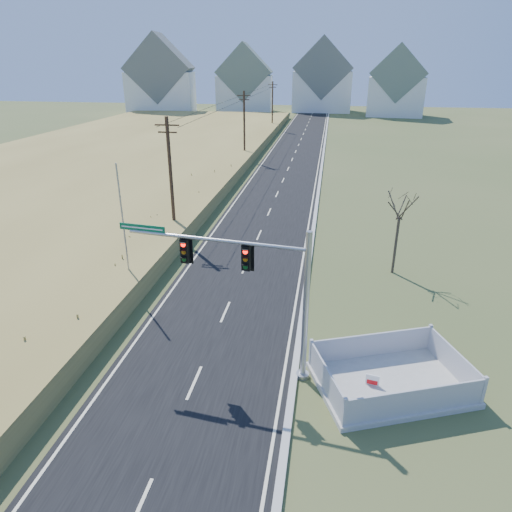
{
  "coord_description": "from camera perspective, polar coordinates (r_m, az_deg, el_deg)",
  "views": [
    {
      "loc": [
        5.07,
        -17.02,
        12.62
      ],
      "look_at": [
        1.66,
        4.18,
        3.4
      ],
      "focal_mm": 32.0,
      "sensor_mm": 36.0,
      "label": 1
    }
  ],
  "objects": [
    {
      "name": "condo_nw",
      "position": [
        124.79,
        -11.82,
        20.54
      ],
      "size": [
        17.69,
        13.38,
        19.05
      ],
      "rotation": [
        0.0,
        0.0,
        0.14
      ],
      "color": "white",
      "rests_on": "ground"
    },
    {
      "name": "fence_enclosure",
      "position": [
        20.58,
        16.44,
        -14.74
      ],
      "size": [
        7.13,
        6.04,
        1.38
      ],
      "rotation": [
        0.0,
        0.0,
        0.37
      ],
      "color": "#B7B5AD",
      "rests_on": "ground"
    },
    {
      "name": "open_sign",
      "position": [
        20.18,
        14.33,
        -15.01
      ],
      "size": [
        0.55,
        0.16,
        0.68
      ],
      "rotation": [
        0.0,
        0.0,
        -0.2
      ],
      "color": "white",
      "rests_on": "ground"
    },
    {
      "name": "condo_nnw",
      "position": [
        127.26,
        -1.41,
        20.68
      ],
      "size": [
        14.93,
        11.17,
        17.03
      ],
      "rotation": [
        0.0,
        0.0,
        0.07
      ],
      "color": "white",
      "rests_on": "ground"
    },
    {
      "name": "flagpole",
      "position": [
        27.24,
        -16.01,
        1.67
      ],
      "size": [
        0.34,
        0.34,
        7.57
      ],
      "color": "#B7B5AD",
      "rests_on": "ground"
    },
    {
      "name": "reed_marsh",
      "position": [
        65.11,
        -17.94,
        11.55
      ],
      "size": [
        38.0,
        110.0,
        1.3
      ],
      "primitive_type": "cube",
      "color": "tan",
      "rests_on": "ground"
    },
    {
      "name": "condo_ne",
      "position": [
        122.07,
        17.17,
        19.58
      ],
      "size": [
        14.12,
        10.51,
        16.52
      ],
      "rotation": [
        0.0,
        0.0,
        -0.1
      ],
      "color": "white",
      "rests_on": "ground"
    },
    {
      "name": "utility_pole_mid",
      "position": [
        63.59,
        -1.48,
        16.07
      ],
      "size": [
        1.8,
        0.26,
        9.0
      ],
      "color": "#422D1E",
      "rests_on": "ground"
    },
    {
      "name": "utility_pole_near",
      "position": [
        34.96,
        -10.6,
        9.73
      ],
      "size": [
        1.8,
        0.26,
        9.0
      ],
      "color": "#422D1E",
      "rests_on": "ground"
    },
    {
      "name": "utility_pole_far",
      "position": [
        93.08,
        2.07,
        18.34
      ],
      "size": [
        1.8,
        0.26,
        9.0
      ],
      "color": "#422D1E",
      "rests_on": "ground"
    },
    {
      "name": "condo_n",
      "position": [
        129.15,
        8.31,
        20.8
      ],
      "size": [
        15.27,
        10.2,
        18.54
      ],
      "color": "white",
      "rests_on": "ground"
    },
    {
      "name": "road",
      "position": [
        68.38,
        4.84,
        12.56
      ],
      "size": [
        8.0,
        180.0,
        0.06
      ],
      "primitive_type": "cube",
      "color": "black",
      "rests_on": "ground"
    },
    {
      "name": "bare_tree",
      "position": [
        29.24,
        17.66,
        6.17
      ],
      "size": [
        2.14,
        2.14,
        5.68
      ],
      "color": "#4C3F33",
      "rests_on": "ground"
    },
    {
      "name": "traffic_signal_mast",
      "position": [
        18.64,
        0.75,
        -3.71
      ],
      "size": [
        8.38,
        1.32,
        6.71
      ],
      "rotation": [
        0.0,
        0.0,
        -0.12
      ],
      "color": "#9EA0A5",
      "rests_on": "ground"
    },
    {
      "name": "ground",
      "position": [
        21.79,
        -6.21,
        -12.32
      ],
      "size": [
        260.0,
        260.0,
        0.0
      ],
      "primitive_type": "plane",
      "color": "#435428",
      "rests_on": "ground"
    },
    {
      "name": "curb",
      "position": [
        68.19,
        8.4,
        12.42
      ],
      "size": [
        0.3,
        180.0,
        0.18
      ],
      "primitive_type": "cube",
      "color": "#B2AFA8",
      "rests_on": "ground"
    }
  ]
}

